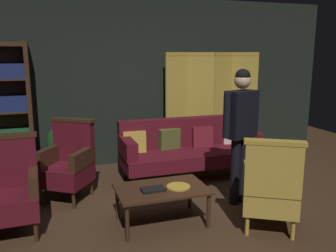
% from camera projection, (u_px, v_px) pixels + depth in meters
% --- Properties ---
extents(ground_plane, '(10.00, 10.00, 0.00)m').
position_uv_depth(ground_plane, '(190.00, 220.00, 4.08)').
color(ground_plane, '#3D2819').
extents(back_wall, '(7.20, 0.10, 2.80)m').
position_uv_depth(back_wall, '(137.00, 82.00, 6.07)').
color(back_wall, black).
rests_on(back_wall, ground_plane).
extents(folding_screen, '(1.67, 0.34, 1.90)m').
position_uv_depth(folding_screen, '(211.00, 105.00, 6.27)').
color(folding_screen, '#B29338').
rests_on(folding_screen, ground_plane).
extents(bookshelf, '(0.90, 0.32, 2.05)m').
position_uv_depth(bookshelf, '(0.00, 109.00, 5.23)').
color(bookshelf, '#382114').
rests_on(bookshelf, ground_plane).
extents(velvet_couch, '(2.12, 0.78, 0.88)m').
position_uv_depth(velvet_couch, '(188.00, 147.00, 5.51)').
color(velvet_couch, '#382114').
rests_on(velvet_couch, ground_plane).
extents(coffee_table, '(1.00, 0.64, 0.42)m').
position_uv_depth(coffee_table, '(162.00, 192.00, 3.94)').
color(coffee_table, '#382114').
rests_on(coffee_table, ground_plane).
extents(armchair_gilt_accent, '(0.79, 0.79, 1.04)m').
position_uv_depth(armchair_gilt_accent, '(271.00, 187.00, 3.76)').
color(armchair_gilt_accent, '#B78E33').
rests_on(armchair_gilt_accent, ground_plane).
extents(armchair_wing_left, '(0.60, 0.59, 1.04)m').
position_uv_depth(armchair_wing_left, '(10.00, 189.00, 3.71)').
color(armchair_wing_left, '#382114').
rests_on(armchair_wing_left, ground_plane).
extents(armchair_wing_right, '(0.80, 0.80, 1.04)m').
position_uv_depth(armchair_wing_right, '(68.00, 162.00, 4.63)').
color(armchair_wing_right, '#382114').
rests_on(armchair_wing_right, ground_plane).
extents(standing_figure, '(0.56, 0.32, 1.70)m').
position_uv_depth(standing_figure, '(241.00, 124.00, 4.37)').
color(standing_figure, black).
rests_on(standing_figure, ground_plane).
extents(potted_plant, '(0.56, 0.56, 0.85)m').
position_uv_depth(potted_plant, '(65.00, 146.00, 5.42)').
color(potted_plant, brown).
rests_on(potted_plant, ground_plane).
extents(book_black_cloth, '(0.26, 0.17, 0.03)m').
position_uv_depth(book_black_cloth, '(153.00, 189.00, 3.85)').
color(book_black_cloth, black).
rests_on(book_black_cloth, coffee_table).
extents(brass_tray, '(0.26, 0.26, 0.02)m').
position_uv_depth(brass_tray, '(178.00, 187.00, 3.94)').
color(brass_tray, gold).
rests_on(brass_tray, coffee_table).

